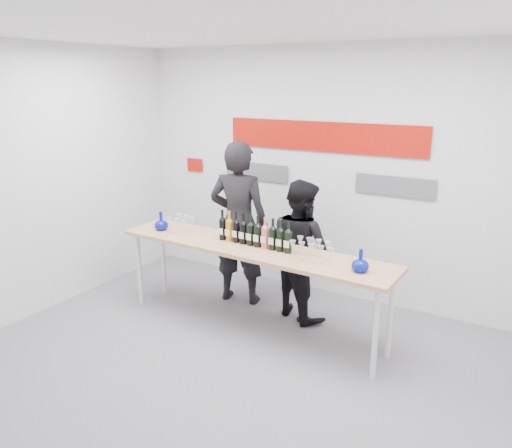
% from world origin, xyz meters
% --- Properties ---
extents(ground, '(5.00, 5.00, 0.00)m').
position_xyz_m(ground, '(0.00, 0.00, 0.00)').
color(ground, slate).
rests_on(ground, ground).
extents(back_wall, '(5.00, 0.04, 3.00)m').
position_xyz_m(back_wall, '(0.00, 2.00, 1.50)').
color(back_wall, silver).
rests_on(back_wall, ground).
extents(signage, '(3.38, 0.02, 0.79)m').
position_xyz_m(signage, '(-0.06, 1.97, 1.81)').
color(signage, '#A71107').
rests_on(signage, back_wall).
extents(tasting_table, '(3.11, 0.72, 0.93)m').
position_xyz_m(tasting_table, '(-0.18, 0.66, 0.86)').
color(tasting_table, tan).
rests_on(tasting_table, ground).
extents(wine_bottles, '(0.89, 0.10, 0.33)m').
position_xyz_m(wine_bottles, '(-0.17, 0.71, 1.09)').
color(wine_bottles, black).
rests_on(wine_bottles, tasting_table).
extents(decanter_left, '(0.16, 0.16, 0.21)m').
position_xyz_m(decanter_left, '(-1.39, 0.65, 1.04)').
color(decanter_left, '#071587').
rests_on(decanter_left, tasting_table).
extents(decanter_right, '(0.16, 0.16, 0.21)m').
position_xyz_m(decanter_right, '(1.02, 0.57, 1.04)').
color(decanter_right, '#071587').
rests_on(decanter_right, tasting_table).
extents(glasses_left, '(0.27, 0.23, 0.18)m').
position_xyz_m(glasses_left, '(-1.13, 0.69, 1.02)').
color(glasses_left, silver).
rests_on(glasses_left, tasting_table).
extents(glasses_right, '(0.46, 0.24, 0.18)m').
position_xyz_m(glasses_right, '(0.52, 0.63, 1.02)').
color(glasses_right, silver).
rests_on(glasses_right, tasting_table).
extents(presenter_left, '(0.79, 0.61, 1.95)m').
position_xyz_m(presenter_left, '(-0.69, 1.21, 0.97)').
color(presenter_left, black).
rests_on(presenter_left, ground).
extents(presenter_right, '(0.94, 0.85, 1.57)m').
position_xyz_m(presenter_right, '(0.11, 1.22, 0.79)').
color(presenter_right, black).
rests_on(presenter_right, ground).
extents(mic_stand, '(0.16, 0.16, 1.36)m').
position_xyz_m(mic_stand, '(0.23, 1.11, 0.41)').
color(mic_stand, black).
rests_on(mic_stand, ground).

